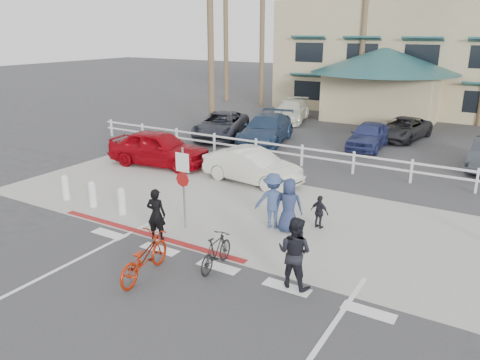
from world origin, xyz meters
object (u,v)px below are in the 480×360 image
Objects in this scene: car_red_compact at (159,148)px; car_white_sedan at (252,166)px; bike_red at (144,257)px; sign_post at (184,184)px; bike_black at (216,252)px.

car_white_sedan is at bearing -97.65° from car_red_compact.
sign_post is at bearing -80.76° from bike_red.
sign_post is 7.43m from car_red_compact.
car_red_compact is (-7.64, 6.74, 0.34)m from bike_black.
car_red_compact is at bearing 96.28° from car_white_sedan.
car_red_compact is at bearing 136.47° from sign_post.
car_white_sedan is at bearing -88.81° from bike_red.
bike_red is at bearing -71.73° from sign_post.
sign_post reaches higher than bike_black.
car_white_sedan is (-0.48, 5.08, -0.76)m from sign_post.
car_white_sedan is at bearing -72.03° from bike_black.
car_white_sedan is (-1.45, 8.02, 0.15)m from bike_red.
car_white_sedan is at bearing 95.34° from sign_post.
bike_red is at bearing -163.31° from car_white_sedan.
bike_black is (1.31, 1.30, -0.07)m from bike_red.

